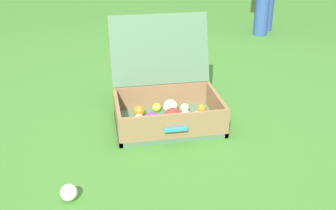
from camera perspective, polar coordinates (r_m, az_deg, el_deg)
ground_plane at (r=2.12m, az=-0.63°, el=-2.98°), size 16.00×16.00×0.00m
open_suitcase at (r=2.14m, az=-0.25°, el=0.70°), size 0.53×0.52×0.51m
stray_ball_on_grass at (r=1.65m, az=-13.51°, el=-11.66°), size 0.07×0.07×0.07m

